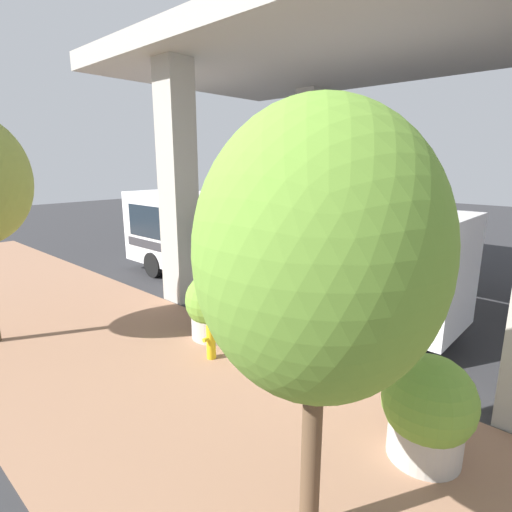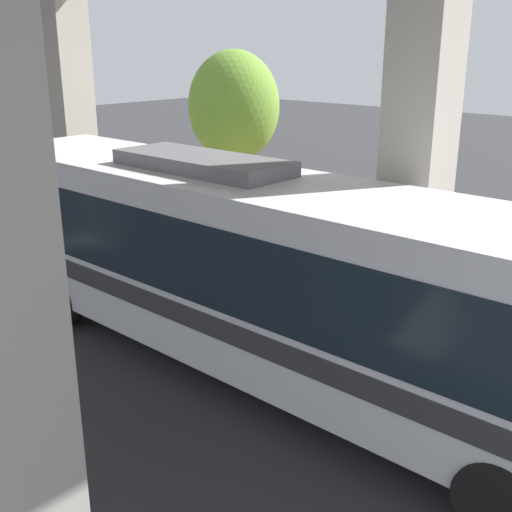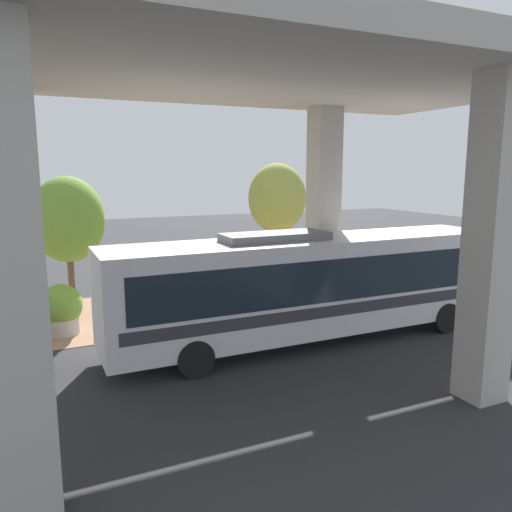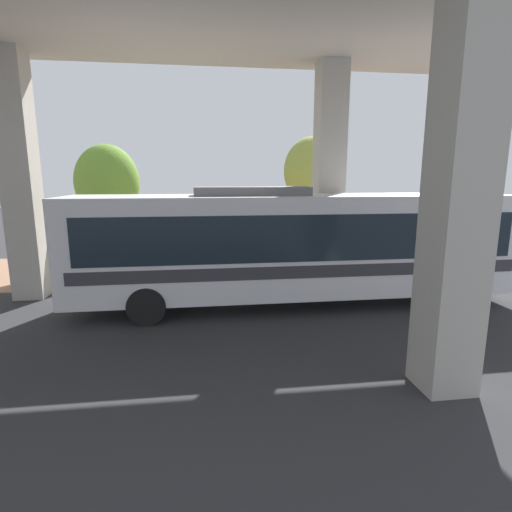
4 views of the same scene
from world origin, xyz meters
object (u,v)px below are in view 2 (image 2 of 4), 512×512
at_px(planter_middle, 310,260).
at_px(fire_hydrant, 303,258).
at_px(planter_front, 164,210).
at_px(planter_back, 244,239).
at_px(bus, 259,265).
at_px(street_tree_near, 234,107).

bearing_deg(planter_middle, fire_hydrant, -134.99).
xyz_separation_m(fire_hydrant, planter_front, (0.12, -4.80, 0.34)).
bearing_deg(planter_back, fire_hydrant, 137.99).
distance_m(planter_front, planter_middle, 5.70).
bearing_deg(fire_hydrant, planter_back, -42.01).
height_order(bus, planter_front, bus).
xyz_separation_m(fire_hydrant, planter_back, (1.02, -0.92, 0.50)).
xyz_separation_m(planter_back, street_tree_near, (-3.18, -3.33, 2.53)).
bearing_deg(bus, street_tree_near, -133.70).
bearing_deg(planter_middle, bus, 23.75).
bearing_deg(street_tree_near, planter_back, 46.29).
distance_m(fire_hydrant, planter_back, 1.46).
distance_m(planter_middle, planter_back, 1.79).
bearing_deg(planter_middle, street_tree_near, -120.55).
distance_m(fire_hydrant, planter_front, 4.81).
bearing_deg(planter_front, planter_back, 76.93).
bearing_deg(fire_hydrant, bus, 29.12).
relative_size(fire_hydrant, planter_middle, 0.57).
relative_size(bus, planter_back, 6.62).
xyz_separation_m(fire_hydrant, planter_middle, (0.85, 0.85, 0.36)).
height_order(planter_front, street_tree_near, street_tree_near).
bearing_deg(planter_front, street_tree_near, 166.52).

